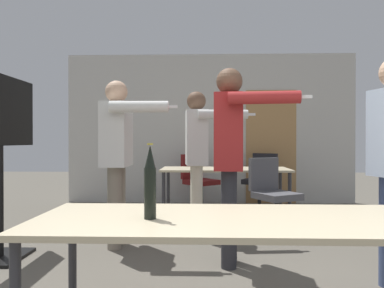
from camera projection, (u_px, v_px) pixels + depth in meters
name	position (u px, v px, depth m)	size (l,w,h in m)	color
back_wall	(212.00, 129.00, 6.85)	(5.22, 0.12, 2.71)	beige
conference_table_near	(239.00, 228.00, 1.96)	(2.14, 0.83, 0.73)	#C6B793
conference_table_far	(225.00, 173.00, 5.45)	(1.85, 0.76, 0.73)	#C6B793
tv_screen	(0.00, 138.00, 3.58)	(0.44, 1.28, 1.77)	black
person_left_plaid	(198.00, 148.00, 4.56)	(0.83, 0.66, 1.73)	beige
person_near_casual	(231.00, 146.00, 3.40)	(0.80, 0.72, 1.79)	#28282D
person_far_watching	(118.00, 147.00, 4.00)	(0.81, 0.70, 1.78)	slate
office_chair_far_right	(199.00, 183.00, 6.32)	(0.68, 0.69, 0.90)	black
office_chair_near_pushed	(261.00, 183.00, 6.29)	(0.65, 0.67, 0.92)	black
office_chair_side_rolled	(273.00, 197.00, 4.68)	(0.64, 0.67, 0.91)	black
beer_bottle	(150.00, 183.00, 1.92)	(0.06, 0.06, 0.39)	black
drink_cup	(237.00, 164.00, 5.42)	(0.08, 0.08, 0.12)	#232328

